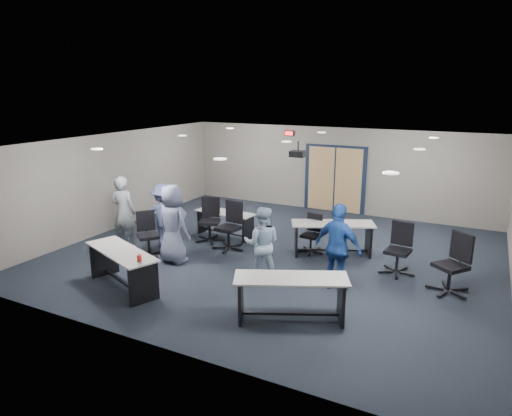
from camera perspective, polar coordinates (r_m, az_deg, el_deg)
The scene contains 24 objects.
floor at distance 11.07m, azimuth 2.56°, elevation -5.85°, with size 10.00×10.00×0.00m, color black.
back_wall at distance 14.79m, azimuth 9.90°, elevation 4.69°, with size 10.00×0.04×2.70m, color slate.
front_wall at distance 7.00m, azimuth -12.90°, elevation -7.02°, with size 10.00×0.04×2.70m, color slate.
left_wall at distance 13.46m, azimuth -17.15°, elevation 3.24°, with size 0.04×9.00×2.70m, color slate.
ceiling at distance 10.42m, azimuth 2.73°, elevation 8.17°, with size 10.00×9.00×0.04m, color silver.
double_door at distance 14.81m, azimuth 9.81°, elevation 3.52°, with size 2.00×0.07×2.20m.
exit_sign at distance 15.13m, azimuth 4.16°, elevation 9.30°, with size 0.32×0.07×0.18m.
ceiling_projector at distance 10.80m, azimuth 5.27°, elevation 6.78°, with size 0.35×0.32×0.37m.
ceiling_can_lights at distance 10.65m, azimuth 3.29°, elevation 8.14°, with size 6.24×5.74×0.02m, color white, non-canonical shape.
table_front_left at distance 9.49m, azimuth -16.37°, elevation -6.56°, with size 2.06×1.32×0.92m.
table_front_right at distance 7.96m, azimuth 4.39°, elevation -10.30°, with size 2.03×1.40×0.79m.
table_back_left at distance 12.31m, azimuth -3.91°, elevation -1.42°, with size 1.70×0.69×0.92m.
table_back_right at distance 11.06m, azimuth 9.55°, elevation -3.10°, with size 2.04×1.40×0.79m.
chair_back_a at distance 11.89m, azimuth -5.85°, elevation -1.52°, with size 0.72×0.72×1.14m, color black, non-canonical shape.
chair_back_b at distance 11.26m, azimuth -3.47°, elevation -2.29°, with size 0.75×0.75×1.19m, color black, non-canonical shape.
chair_back_c at distance 11.13m, azimuth 6.89°, elevation -3.25°, with size 0.59×0.59×0.94m, color black, non-canonical shape.
chair_back_d at distance 10.25m, azimuth 17.33°, elevation -4.94°, with size 0.70×0.70×1.12m, color black, non-canonical shape.
chair_loose_left at distance 11.16m, azimuth -13.34°, elevation -3.21°, with size 0.66×0.66×1.05m, color black, non-canonical shape.
chair_loose_right at distance 9.68m, azimuth 23.17°, elevation -6.44°, with size 0.75×0.75×1.19m, color black, non-canonical shape.
person_gray at distance 11.77m, azimuth -16.21°, elevation -0.49°, with size 0.67×0.44×1.83m, color gray.
person_plaid at distance 10.52m, azimuth -10.35°, elevation -1.97°, with size 0.89×0.58×1.82m, color slate.
person_lightblue at distance 9.44m, azimuth 0.76°, elevation -4.48°, with size 0.77×0.60×1.58m, color #A4BED9.
person_navy at distance 9.07m, azimuth 10.24°, elevation -4.90°, with size 1.03×0.43×1.77m, color navy.
person_back at distance 11.61m, azimuth -11.51°, elevation -0.95°, with size 1.04×0.60×1.61m, color #3E476F.
Camera 1 is at (4.26, -9.43, 3.92)m, focal length 32.00 mm.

